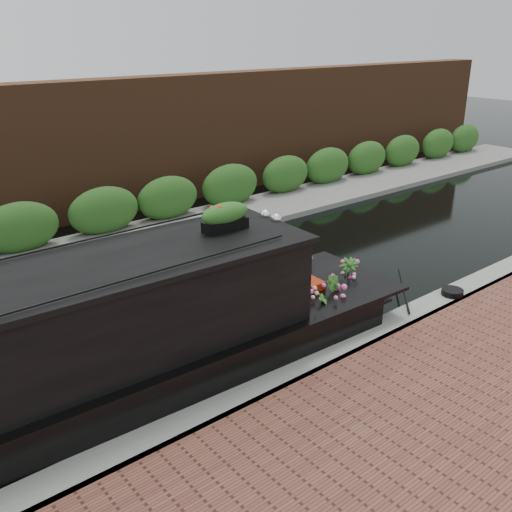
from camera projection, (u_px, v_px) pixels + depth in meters
ground at (210, 301)px, 12.00m from camera, size 80.00×80.00×0.00m
near_bank_coping at (322, 368)px, 9.63m from camera, size 40.00×0.60×0.50m
far_bank_path at (119, 246)px, 15.03m from camera, size 40.00×2.40×0.34m
far_hedge at (104, 237)px, 15.68m from camera, size 40.00×1.10×2.80m
far_brick_wall at (73, 219)px, 17.19m from camera, size 40.00×1.00×8.00m
narrowboat at (27, 379)px, 7.76m from camera, size 12.71×2.72×2.99m
rope_fender at (355, 292)px, 11.96m from camera, size 0.39×0.36×0.39m
coiled_mooring_rope at (452, 292)px, 11.68m from camera, size 0.44×0.44×0.12m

